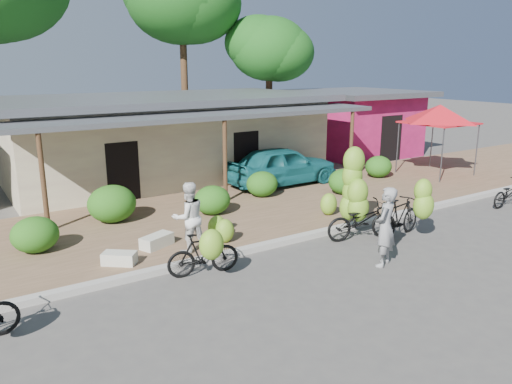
% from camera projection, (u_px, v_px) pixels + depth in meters
% --- Properties ---
extents(ground, '(100.00, 100.00, 0.00)m').
position_uv_depth(ground, '(354.00, 264.00, 11.74)').
color(ground, '#4B4845').
rests_on(ground, ground).
extents(sidewalk, '(60.00, 6.00, 0.12)m').
position_uv_depth(sidewalk, '(243.00, 211.00, 15.78)').
color(sidewalk, '#856347').
rests_on(sidewalk, ground).
extents(curb, '(60.00, 0.25, 0.15)m').
position_uv_depth(curb, '(302.00, 237.00, 13.34)').
color(curb, '#A8A399').
rests_on(curb, ground).
extents(shop_main, '(13.00, 8.50, 3.35)m').
position_uv_depth(shop_main, '(166.00, 136.00, 20.18)').
color(shop_main, beige).
rests_on(shop_main, ground).
extents(shop_pink, '(6.00, 6.00, 3.25)m').
position_uv_depth(shop_pink, '(355.00, 122.00, 25.78)').
color(shop_pink, '#C41E61').
rests_on(shop_pink, ground).
extents(tree_near_right, '(4.34, 4.15, 7.05)m').
position_uv_depth(tree_near_right, '(265.00, 47.00, 26.11)').
color(tree_near_right, '#513920').
rests_on(tree_near_right, ground).
extents(hedge_0, '(1.13, 1.02, 0.88)m').
position_uv_depth(hedge_0, '(35.00, 235.00, 12.08)').
color(hedge_0, '#1B6216').
rests_on(hedge_0, sidewalk).
extents(hedge_1, '(1.39, 1.25, 1.09)m').
position_uv_depth(hedge_1, '(112.00, 204.00, 14.38)').
color(hedge_1, '#1B6216').
rests_on(hedge_1, sidewalk).
extents(hedge_2, '(1.13, 1.02, 0.88)m').
position_uv_depth(hedge_2, '(212.00, 200.00, 15.15)').
color(hedge_2, '#1B6216').
rests_on(hedge_2, sidewalk).
extents(hedge_3, '(1.12, 1.01, 0.87)m').
position_uv_depth(hedge_3, '(262.00, 184.00, 17.19)').
color(hedge_3, '#1B6216').
rests_on(hedge_3, sidewalk).
extents(hedge_4, '(1.14, 1.03, 0.89)m').
position_uv_depth(hedge_4, '(344.00, 181.00, 17.53)').
color(hedge_4, '#1B6216').
rests_on(hedge_4, sidewalk).
extents(hedge_5, '(1.11, 1.00, 0.87)m').
position_uv_depth(hedge_5, '(379.00, 167.00, 20.11)').
color(hedge_5, '#1B6216').
rests_on(hedge_5, sidewalk).
extents(red_canopy, '(3.50, 3.50, 2.86)m').
position_uv_depth(red_canopy, '(440.00, 114.00, 20.20)').
color(red_canopy, '#59595E').
rests_on(red_canopy, sidewalk).
extents(bike_left, '(1.70, 1.25, 1.27)m').
position_uv_depth(bike_left, '(205.00, 252.00, 10.93)').
color(bike_left, black).
rests_on(bike_left, ground).
extents(bike_center, '(2.11, 1.40, 2.43)m').
position_uv_depth(bike_center, '(358.00, 204.00, 13.41)').
color(bike_center, black).
rests_on(bike_center, ground).
extents(bike_right, '(1.91, 1.31, 1.73)m').
position_uv_depth(bike_right, '(405.00, 213.00, 13.30)').
color(bike_right, black).
rests_on(bike_right, ground).
extents(bike_far_right, '(1.70, 0.60, 0.89)m').
position_uv_depth(bike_far_right, '(510.00, 193.00, 16.41)').
color(bike_far_right, black).
rests_on(bike_far_right, ground).
extents(loose_banana_a, '(0.50, 0.42, 0.62)m').
position_uv_depth(loose_banana_a, '(225.00, 231.00, 12.76)').
color(loose_banana_a, '#8CC731').
rests_on(loose_banana_a, sidewalk).
extents(loose_banana_b, '(0.50, 0.42, 0.62)m').
position_uv_depth(loose_banana_b, '(217.00, 227.00, 13.05)').
color(loose_banana_b, '#8CC731').
rests_on(loose_banana_b, sidewalk).
extents(loose_banana_c, '(0.54, 0.46, 0.67)m').
position_uv_depth(loose_banana_c, '(329.00, 204.00, 15.09)').
color(loose_banana_c, '#8CC731').
rests_on(loose_banana_c, sidewalk).
extents(sack_near, '(0.94, 0.70, 0.30)m').
position_uv_depth(sack_near, '(157.00, 241.00, 12.50)').
color(sack_near, beige).
rests_on(sack_near, sidewalk).
extents(sack_far, '(0.82, 0.77, 0.28)m').
position_uv_depth(sack_far, '(119.00, 258.00, 11.41)').
color(sack_far, beige).
rests_on(sack_far, sidewalk).
extents(vendor, '(0.82, 0.71, 1.88)m').
position_uv_depth(vendor, '(385.00, 227.00, 11.46)').
color(vendor, gray).
rests_on(vendor, ground).
extents(bystander, '(0.85, 0.67, 1.73)m').
position_uv_depth(bystander, '(189.00, 217.00, 12.03)').
color(bystander, silver).
rests_on(bystander, sidewalk).
extents(teal_van, '(4.39, 1.83, 1.48)m').
position_uv_depth(teal_van, '(283.00, 165.00, 18.78)').
color(teal_van, '#165F65').
rests_on(teal_van, sidewalk).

